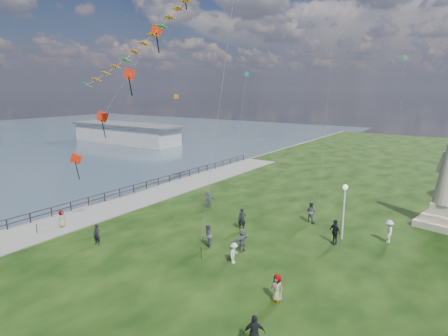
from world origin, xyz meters
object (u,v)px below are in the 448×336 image
Objects in this scene: person_0 at (97,234)px; person_5 at (208,200)px; person_9 at (335,232)px; person_8 at (389,231)px; person_10 at (62,220)px; person_11 at (242,240)px; pier_pavilion at (126,133)px; person_1 at (208,236)px; lamppost at (344,200)px; person_6 at (242,219)px; person_4 at (277,288)px; person_3 at (254,333)px; statue at (448,192)px; person_7 at (311,212)px; person_2 at (234,253)px.

person_0 is 12.18m from person_5.
person_8 is at bearing 69.72° from person_9.
person_11 reaches higher than person_10.
pier_pavilion reaches higher than person_0.
person_1 is 9.59m from person_5.
lamppost reaches higher than person_1.
pier_pavilion is at bearing -162.42° from person_1.
person_0 is 0.89× the size of person_1.
person_11 is (2.29, -3.69, -0.07)m from person_6.
person_4 reaches higher than person_10.
pier_pavilion is at bearing 123.98° from person_0.
person_1 is at bearing -77.01° from person_3.
person_6 is (51.87, -32.58, -0.90)m from pier_pavilion.
person_6 is (-14.11, -10.67, -2.16)m from statue.
person_7 is (-4.28, 17.55, 0.09)m from person_3.
person_5 is 6.66m from person_6.
person_2 is at bearing -50.80° from person_8.
person_0 reaches higher than person_4.
person_1 is 1.26× the size of person_10.
statue is 4.51× the size of person_8.
pier_pavilion is 69.54m from statue.
pier_pavilion is 15.40× the size of person_9.
person_3 is 16.71m from person_8.
statue is 5.51× the size of person_10.
person_6 is at bearing -32.13° from pier_pavilion.
statue is (65.99, -21.91, 1.26)m from pier_pavilion.
person_2 is 0.97× the size of person_10.
person_10 is at bearing 90.48° from person_2.
person_11 is at bearing -33.80° from pier_pavilion.
lamppost is 2.59× the size of person_3.
lamppost is 2.30× the size of person_9.
statue is at bearing -136.51° from person_7.
person_2 is 0.74× the size of person_9.
person_5 is at bearing 179.70° from person_1.
person_3 is (0.72, -15.18, -2.36)m from lamppost.
person_4 is at bearing -69.58° from person_6.
person_5 reaches higher than person_2.
person_0 is at bearing -55.18° from person_11.
person_11 is (2.48, 0.91, -0.07)m from person_1.
person_1 reaches higher than person_3.
pier_pavilion is 16.47× the size of person_8.
person_6 reaches higher than person_0.
person_11 reaches higher than person_2.
person_1 is 1.08× the size of person_11.
person_1 is 2.64m from person_11.
lamppost is 8.44m from person_6.
person_5 is at bearing 150.28° from person_4.
pier_pavilion is 60.78m from person_0.
lamppost is at bearing 146.87° from person_11.
person_9 is at bearing -100.19° from lamppost.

